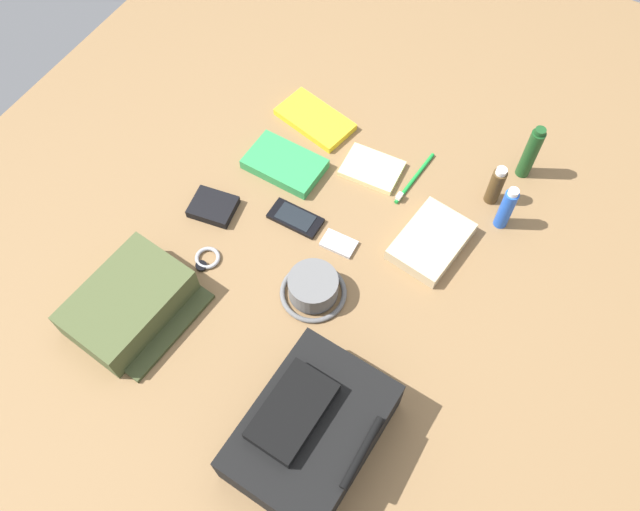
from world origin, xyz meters
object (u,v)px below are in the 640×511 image
Objects in this scene: bucket_hat at (313,288)px; paperback_novel at (315,120)px; toiletry_pouch at (130,304)px; cologne_bottle at (496,186)px; backpack at (310,431)px; shampoo_bottle at (531,153)px; cell_phone at (295,218)px; folded_towel at (431,241)px; wallet at (214,206)px; deodorant_spray at (506,208)px; notepad at (372,169)px; toothbrush at (413,180)px; media_player at (339,243)px; wristwatch at (207,259)px; travel_guidebook at (285,164)px.

bucket_hat reaches higher than paperback_novel.
toiletry_pouch is 0.93m from cologne_bottle.
bucket_hat is at bearing -150.33° from backpack.
bucket_hat is 0.92× the size of shampoo_bottle.
backpack is 2.76× the size of cologne_bottle.
bucket_hat reaches higher than cell_phone.
folded_towel is (-0.26, 0.18, -0.01)m from bucket_hat.
deodorant_spray is at bearing 106.38° from wallet.
shampoo_bottle is 0.62m from cell_phone.
paperback_novel reaches higher than notepad.
bucket_hat is at bearing -26.84° from shampoo_bottle.
deodorant_spray reaches higher than toothbrush.
backpack reaches higher than toothbrush.
wallet reaches higher than cell_phone.
toiletry_pouch is at bearing -95.14° from backpack.
toothbrush is (-0.66, 0.39, -0.04)m from toiletry_pouch.
toothbrush is at bearing 141.43° from cell_phone.
backpack is 0.72m from notepad.
paperback_novel is (-0.71, 0.07, -0.03)m from toiletry_pouch.
deodorant_spray is 0.42m from media_player.
media_player is 0.43× the size of folded_towel.
paperback_novel is 1.68× the size of cell_phone.
toiletry_pouch is at bearing -39.69° from cologne_bottle.
media_player is 1.21× the size of wristwatch.
wallet is (0.38, -0.07, 0.00)m from paperback_novel.
toothbrush is at bearing 164.47° from media_player.
bucket_hat is at bearing -28.99° from cologne_bottle.
bucket_hat is at bearing 126.77° from toiletry_pouch.
backpack is 2.43× the size of deodorant_spray.
toothbrush is at bearing -91.27° from deodorant_spray.
folded_towel reaches higher than toothbrush.
deodorant_spray is at bearing 40.77° from cologne_bottle.
notepad is (-0.24, -0.04, 0.00)m from media_player.
wristwatch is 0.47× the size of notepad.
wallet is at bearing -152.18° from wristwatch.
deodorant_spray is 0.25m from toothbrush.
wallet is (0.33, -0.40, 0.01)m from toothbrush.
travel_guidebook is 0.22m from wallet.
paperback_novel is at bearing -176.32° from travel_guidebook.
notepad is (-0.64, 0.29, -0.03)m from toiletry_pouch.
notepad is at bearing -119.32° from folded_towel.
cologne_bottle is 1.13× the size of wallet.
wallet is at bearing -69.10° from cell_phone.
folded_towel is at bearing 178.69° from backpack.
backpack is 1.18× the size of toiletry_pouch.
bucket_hat is 0.53m from cologne_bottle.
deodorant_spray is 0.94× the size of notepad.
shampoo_bottle is 0.35m from folded_towel.
toiletry_pouch reaches higher than wallet.
folded_towel is at bearing 119.82° from media_player.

